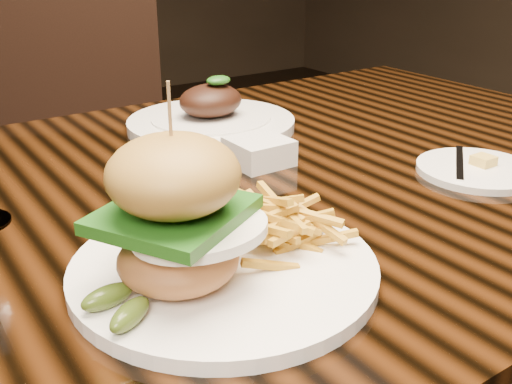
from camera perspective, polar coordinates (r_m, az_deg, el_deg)
dining_table at (r=0.83m, az=-5.13°, el=-4.50°), size 1.60×0.90×0.75m
burger_plate at (r=0.57m, az=-4.00°, el=-3.90°), size 0.30×0.30×0.20m
side_saucer at (r=0.90m, az=20.31°, el=2.04°), size 0.17×0.17×0.02m
ramekin at (r=0.88m, az=0.28°, el=3.89°), size 0.11×0.11×0.04m
far_dish at (r=1.05m, az=-4.29°, el=6.98°), size 0.29×0.29×0.09m
chair_far at (r=1.69m, az=-16.01°, el=4.31°), size 0.58×0.58×0.95m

